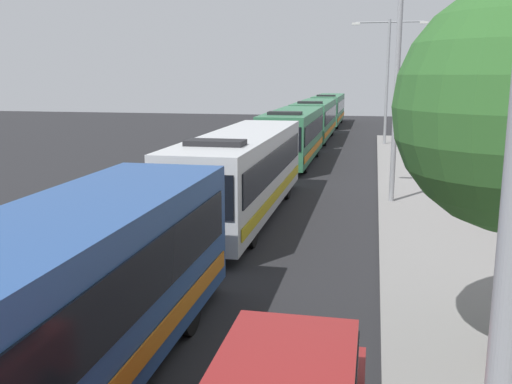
{
  "coord_description": "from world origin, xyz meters",
  "views": [
    {
      "loc": [
        3.3,
        6.18,
        5.12
      ],
      "look_at": [
        0.3,
        20.81,
        2.06
      ],
      "focal_mm": 40.33,
      "sensor_mm": 36.0,
      "label": 1
    }
  ],
  "objects_px": {
    "bus_lead": "(52,309)",
    "bus_middle": "(293,134)",
    "streetlamp_far": "(388,70)",
    "bus_rear": "(329,109)",
    "streetlamp_mid": "(398,62)",
    "bus_second_in_line": "(243,171)",
    "bus_fourth_in_line": "(315,119)"
  },
  "relations": [
    {
      "from": "bus_lead",
      "to": "bus_second_in_line",
      "type": "bearing_deg",
      "value": 90.0
    },
    {
      "from": "bus_second_in_line",
      "to": "streetlamp_far",
      "type": "relative_size",
      "value": 1.38
    },
    {
      "from": "bus_middle",
      "to": "bus_fourth_in_line",
      "type": "height_order",
      "value": "same"
    },
    {
      "from": "bus_rear",
      "to": "streetlamp_mid",
      "type": "relative_size",
      "value": 1.35
    },
    {
      "from": "bus_lead",
      "to": "streetlamp_mid",
      "type": "bearing_deg",
      "value": 71.16
    },
    {
      "from": "bus_rear",
      "to": "streetlamp_far",
      "type": "xyz_separation_m",
      "value": [
        5.4,
        -16.71,
        3.74
      ]
    },
    {
      "from": "bus_lead",
      "to": "bus_rear",
      "type": "height_order",
      "value": "same"
    },
    {
      "from": "bus_second_in_line",
      "to": "streetlamp_far",
      "type": "xyz_separation_m",
      "value": [
        5.4,
        22.85,
        3.74
      ]
    },
    {
      "from": "bus_middle",
      "to": "streetlamp_far",
      "type": "bearing_deg",
      "value": 60.9
    },
    {
      "from": "bus_second_in_line",
      "to": "streetlamp_mid",
      "type": "distance_m",
      "value": 7.33
    },
    {
      "from": "bus_lead",
      "to": "bus_rear",
      "type": "relative_size",
      "value": 0.9
    },
    {
      "from": "bus_rear",
      "to": "streetlamp_mid",
      "type": "xyz_separation_m",
      "value": [
        5.4,
        -36.51,
        3.91
      ]
    },
    {
      "from": "bus_lead",
      "to": "bus_middle",
      "type": "distance_m",
      "value": 25.92
    },
    {
      "from": "bus_second_in_line",
      "to": "streetlamp_mid",
      "type": "relative_size",
      "value": 1.35
    },
    {
      "from": "bus_middle",
      "to": "bus_fourth_in_line",
      "type": "bearing_deg",
      "value": 90.0
    },
    {
      "from": "bus_middle",
      "to": "bus_rear",
      "type": "relative_size",
      "value": 0.88
    },
    {
      "from": "bus_rear",
      "to": "streetlamp_mid",
      "type": "distance_m",
      "value": 37.11
    },
    {
      "from": "bus_rear",
      "to": "streetlamp_far",
      "type": "relative_size",
      "value": 1.38
    },
    {
      "from": "bus_lead",
      "to": "streetlamp_far",
      "type": "distance_m",
      "value": 36.22
    },
    {
      "from": "streetlamp_mid",
      "to": "streetlamp_far",
      "type": "bearing_deg",
      "value": 90.0
    },
    {
      "from": "bus_lead",
      "to": "streetlamp_far",
      "type": "bearing_deg",
      "value": 81.38
    },
    {
      "from": "bus_middle",
      "to": "streetlamp_mid",
      "type": "relative_size",
      "value": 1.19
    },
    {
      "from": "bus_second_in_line",
      "to": "bus_fourth_in_line",
      "type": "relative_size",
      "value": 1.0
    },
    {
      "from": "bus_second_in_line",
      "to": "bus_fourth_in_line",
      "type": "height_order",
      "value": "same"
    },
    {
      "from": "bus_lead",
      "to": "bus_middle",
      "type": "relative_size",
      "value": 1.02
    },
    {
      "from": "bus_middle",
      "to": "streetlamp_far",
      "type": "relative_size",
      "value": 1.22
    },
    {
      "from": "bus_lead",
      "to": "bus_fourth_in_line",
      "type": "distance_m",
      "value": 38.4
    },
    {
      "from": "bus_lead",
      "to": "bus_second_in_line",
      "type": "relative_size",
      "value": 0.9
    },
    {
      "from": "bus_fourth_in_line",
      "to": "streetlamp_mid",
      "type": "xyz_separation_m",
      "value": [
        5.4,
        -22.58,
        3.91
      ]
    },
    {
      "from": "bus_second_in_line",
      "to": "bus_rear",
      "type": "bearing_deg",
      "value": 90.0
    },
    {
      "from": "bus_fourth_in_line",
      "to": "streetlamp_mid",
      "type": "bearing_deg",
      "value": -76.56
    },
    {
      "from": "streetlamp_far",
      "to": "bus_second_in_line",
      "type": "bearing_deg",
      "value": -103.29
    }
  ]
}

